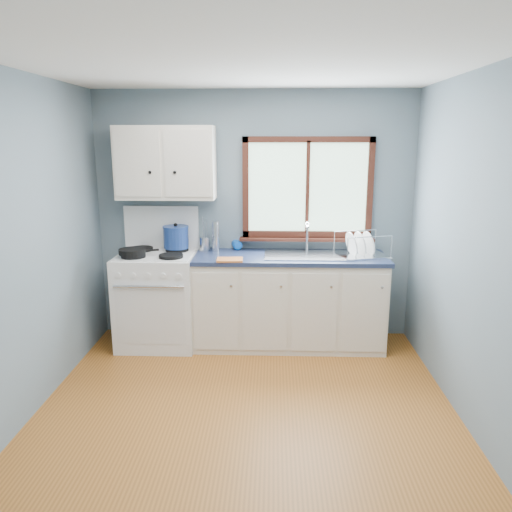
{
  "coord_description": "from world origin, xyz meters",
  "views": [
    {
      "loc": [
        0.2,
        -3.24,
        2.03
      ],
      "look_at": [
        0.05,
        0.9,
        1.05
      ],
      "focal_mm": 35.0,
      "sensor_mm": 36.0,
      "label": 1
    }
  ],
  "objects_px": {
    "base_cabinets": "(289,305)",
    "stockpot": "(176,237)",
    "dish_rack": "(361,250)",
    "thermos": "(216,236)",
    "skillet": "(132,251)",
    "utensil_crock": "(205,244)",
    "gas_range": "(158,296)",
    "sink": "(308,262)"
  },
  "relations": [
    {
      "from": "base_cabinets",
      "to": "stockpot",
      "type": "bearing_deg",
      "value": 173.93
    },
    {
      "from": "base_cabinets",
      "to": "stockpot",
      "type": "height_order",
      "value": "stockpot"
    },
    {
      "from": "stockpot",
      "to": "dish_rack",
      "type": "distance_m",
      "value": 1.83
    },
    {
      "from": "stockpot",
      "to": "thermos",
      "type": "height_order",
      "value": "thermos"
    },
    {
      "from": "skillet",
      "to": "dish_rack",
      "type": "distance_m",
      "value": 2.19
    },
    {
      "from": "skillet",
      "to": "stockpot",
      "type": "xyz_separation_m",
      "value": [
        0.36,
        0.29,
        0.09
      ]
    },
    {
      "from": "base_cabinets",
      "to": "utensil_crock",
      "type": "distance_m",
      "value": 1.05
    },
    {
      "from": "gas_range",
      "to": "skillet",
      "type": "distance_m",
      "value": 0.55
    },
    {
      "from": "skillet",
      "to": "stockpot",
      "type": "height_order",
      "value": "stockpot"
    },
    {
      "from": "stockpot",
      "to": "dish_rack",
      "type": "height_order",
      "value": "stockpot"
    },
    {
      "from": "skillet",
      "to": "utensil_crock",
      "type": "relative_size",
      "value": 1.14
    },
    {
      "from": "utensil_crock",
      "to": "dish_rack",
      "type": "bearing_deg",
      "value": -6.79
    },
    {
      "from": "gas_range",
      "to": "skillet",
      "type": "relative_size",
      "value": 3.38
    },
    {
      "from": "skillet",
      "to": "stockpot",
      "type": "relative_size",
      "value": 1.19
    },
    {
      "from": "gas_range",
      "to": "base_cabinets",
      "type": "xyz_separation_m",
      "value": [
        1.31,
        0.02,
        -0.08
      ]
    },
    {
      "from": "gas_range",
      "to": "sink",
      "type": "distance_m",
      "value": 1.53
    },
    {
      "from": "base_cabinets",
      "to": "skillet",
      "type": "distance_m",
      "value": 1.61
    },
    {
      "from": "skillet",
      "to": "utensil_crock",
      "type": "height_order",
      "value": "utensil_crock"
    },
    {
      "from": "gas_range",
      "to": "dish_rack",
      "type": "bearing_deg",
      "value": 0.34
    },
    {
      "from": "gas_range",
      "to": "base_cabinets",
      "type": "relative_size",
      "value": 0.74
    },
    {
      "from": "sink",
      "to": "thermos",
      "type": "height_order",
      "value": "thermos"
    },
    {
      "from": "base_cabinets",
      "to": "thermos",
      "type": "distance_m",
      "value": 1.0
    },
    {
      "from": "utensil_crock",
      "to": "thermos",
      "type": "xyz_separation_m",
      "value": [
        0.11,
        -0.02,
        0.08
      ]
    },
    {
      "from": "utensil_crock",
      "to": "sink",
      "type": "bearing_deg",
      "value": -9.74
    },
    {
      "from": "base_cabinets",
      "to": "thermos",
      "type": "bearing_deg",
      "value": 168.37
    },
    {
      "from": "gas_range",
      "to": "base_cabinets",
      "type": "height_order",
      "value": "gas_range"
    },
    {
      "from": "sink",
      "to": "skillet",
      "type": "relative_size",
      "value": 2.09
    },
    {
      "from": "thermos",
      "to": "dish_rack",
      "type": "bearing_deg",
      "value": -6.34
    },
    {
      "from": "thermos",
      "to": "base_cabinets",
      "type": "bearing_deg",
      "value": -11.63
    },
    {
      "from": "stockpot",
      "to": "dish_rack",
      "type": "relative_size",
      "value": 0.63
    },
    {
      "from": "sink",
      "to": "skillet",
      "type": "height_order",
      "value": "sink"
    },
    {
      "from": "gas_range",
      "to": "skillet",
      "type": "bearing_deg",
      "value": -141.51
    },
    {
      "from": "base_cabinets",
      "to": "skillet",
      "type": "xyz_separation_m",
      "value": [
        -1.49,
        -0.17,
        0.58
      ]
    },
    {
      "from": "gas_range",
      "to": "skillet",
      "type": "height_order",
      "value": "gas_range"
    },
    {
      "from": "base_cabinets",
      "to": "dish_rack",
      "type": "xyz_separation_m",
      "value": [
        0.69,
        -0.01,
        0.57
      ]
    },
    {
      "from": "dish_rack",
      "to": "stockpot",
      "type": "bearing_deg",
      "value": 160.93
    },
    {
      "from": "base_cabinets",
      "to": "dish_rack",
      "type": "distance_m",
      "value": 0.9
    },
    {
      "from": "dish_rack",
      "to": "thermos",
      "type": "bearing_deg",
      "value": 158.59
    },
    {
      "from": "stockpot",
      "to": "utensil_crock",
      "type": "relative_size",
      "value": 0.96
    },
    {
      "from": "utensil_crock",
      "to": "dish_rack",
      "type": "xyz_separation_m",
      "value": [
        1.54,
        -0.18,
        -0.01
      ]
    },
    {
      "from": "sink",
      "to": "stockpot",
      "type": "distance_m",
      "value": 1.33
    },
    {
      "from": "skillet",
      "to": "thermos",
      "type": "height_order",
      "value": "thermos"
    }
  ]
}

